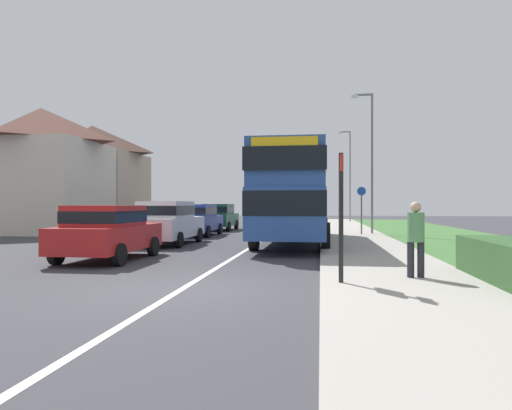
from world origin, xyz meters
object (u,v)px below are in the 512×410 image
at_px(double_decker_bus, 294,192).
at_px(street_lamp_far, 349,171).
at_px(parked_car_blue, 198,219).
at_px(street_lamp_mid, 370,154).
at_px(pedestrian_at_stop, 416,236).
at_px(parked_car_white, 168,221).
at_px(parked_car_red, 107,230).
at_px(parked_car_dark_green, 219,216).
at_px(bus_stop_sign, 341,208).
at_px(cycle_route_sign, 361,208).

relative_size(double_decker_bus, street_lamp_far, 1.28).
relative_size(double_decker_bus, parked_car_blue, 2.42).
height_order(parked_car_blue, street_lamp_mid, street_lamp_mid).
bearing_deg(pedestrian_at_stop, street_lamp_far, 88.90).
xyz_separation_m(parked_car_white, street_lamp_far, (8.67, 24.37, 3.74)).
bearing_deg(parked_car_red, parked_car_white, 90.18).
xyz_separation_m(parked_car_red, street_lamp_far, (8.65, 29.68, 3.82)).
xyz_separation_m(parked_car_blue, parked_car_dark_green, (-0.04, 5.22, 0.01)).
height_order(bus_stop_sign, street_lamp_far, street_lamp_far).
distance_m(double_decker_bus, street_lamp_mid, 7.04).
bearing_deg(parked_car_white, parked_car_dark_green, 91.18).
height_order(cycle_route_sign, street_lamp_mid, street_lamp_mid).
relative_size(parked_car_blue, street_lamp_mid, 0.59).
relative_size(double_decker_bus, bus_stop_sign, 4.07).
height_order(bus_stop_sign, cycle_route_sign, bus_stop_sign).
relative_size(parked_car_white, parked_car_dark_green, 1.10).
bearing_deg(pedestrian_at_stop, street_lamp_mid, 87.54).
distance_m(double_decker_bus, parked_car_blue, 6.78).
bearing_deg(pedestrian_at_stop, parked_car_white, 134.84).
distance_m(parked_car_red, pedestrian_at_stop, 8.50).
bearing_deg(pedestrian_at_stop, parked_car_red, 160.86).
height_order(double_decker_bus, parked_car_white, double_decker_bus).
distance_m(parked_car_dark_green, pedestrian_at_stop, 20.26).
distance_m(pedestrian_at_stop, bus_stop_sign, 1.82).
distance_m(parked_car_blue, street_lamp_far, 21.47).
relative_size(cycle_route_sign, street_lamp_mid, 0.34).
relative_size(pedestrian_at_stop, bus_stop_sign, 0.64).
relative_size(parked_car_blue, street_lamp_far, 0.53).
bearing_deg(parked_car_blue, bus_stop_sign, -64.60).
distance_m(parked_car_dark_green, street_lamp_mid, 10.21).
xyz_separation_m(bus_stop_sign, street_lamp_far, (2.16, 33.27, 3.16)).
height_order(parked_car_red, parked_car_dark_green, parked_car_dark_green).
bearing_deg(bus_stop_sign, parked_car_red, 151.05).
relative_size(pedestrian_at_stop, cycle_route_sign, 0.66).
xyz_separation_m(parked_car_dark_green, pedestrian_at_stop, (8.26, -18.50, 0.07)).
xyz_separation_m(double_decker_bus, pedestrian_at_stop, (3.00, -9.14, -1.17)).
xyz_separation_m(pedestrian_at_stop, bus_stop_sign, (-1.54, -0.80, 0.56)).
bearing_deg(parked_car_dark_green, parked_car_blue, -89.56).
height_order(parked_car_red, parked_car_blue, parked_car_blue).
xyz_separation_m(parked_car_red, parked_car_white, (-0.02, 5.31, 0.08)).
bearing_deg(street_lamp_far, pedestrian_at_stop, -91.10).
relative_size(parked_car_dark_green, street_lamp_far, 0.50).
xyz_separation_m(parked_car_red, parked_car_blue, (-0.19, 10.49, 0.02)).
relative_size(parked_car_white, cycle_route_sign, 1.81).
height_order(parked_car_white, parked_car_dark_green, parked_car_white).
xyz_separation_m(double_decker_bus, parked_car_dark_green, (-5.26, 9.36, -1.23)).
bearing_deg(parked_car_dark_green, parked_car_red, -89.16).
height_order(double_decker_bus, street_lamp_far, street_lamp_far).
distance_m(cycle_route_sign, street_lamp_mid, 2.98).
bearing_deg(cycle_route_sign, parked_car_blue, -175.07).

